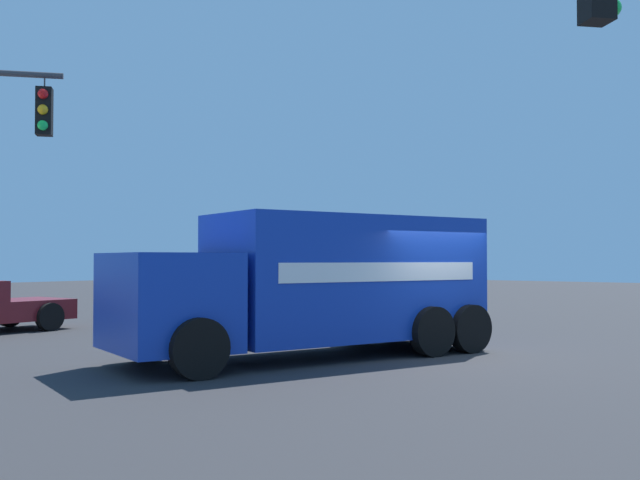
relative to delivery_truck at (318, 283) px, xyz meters
name	(u,v)px	position (x,y,z in m)	size (l,w,h in m)	color
ground_plane	(438,355)	(-1.80, -1.62, -1.46)	(100.00, 100.00, 0.00)	#2B2B2D
delivery_truck	(318,283)	(0.00, 0.00, 0.00)	(4.94, 8.00, 2.80)	#1438AD
sedan_black	(218,302)	(7.19, -4.29, -0.83)	(2.18, 4.37, 1.31)	black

